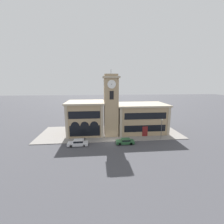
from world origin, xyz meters
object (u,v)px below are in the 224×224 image
(street_lamp, at_px, (162,126))
(parked_car_near, at_px, (78,143))
(parked_car_mid, at_px, (125,141))
(bollard, at_px, (85,140))

(street_lamp, bearing_deg, parked_car_near, -174.28)
(parked_car_near, distance_m, street_lamp, 21.54)
(parked_car_mid, relative_size, bollard, 4.15)
(parked_car_near, relative_size, bollard, 4.50)
(bollard, bearing_deg, parked_car_near, -124.71)
(parked_car_near, bearing_deg, bollard, -124.21)
(parked_car_near, distance_m, bollard, 2.46)
(parked_car_near, relative_size, parked_car_mid, 1.08)
(street_lamp, height_order, bollard, street_lamp)
(bollard, bearing_deg, parked_car_mid, -11.55)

